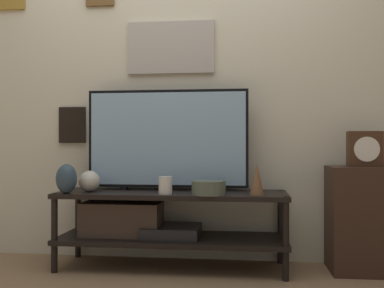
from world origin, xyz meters
name	(u,v)px	position (x,y,z in m)	size (l,w,h in m)	color
ground_plane	(164,280)	(0.00, 0.00, 0.00)	(12.00, 12.00, 0.00)	#846647
wall_back	(177,65)	(-0.01, 0.54, 1.36)	(6.40, 0.08, 2.70)	beige
media_console	(154,219)	(-0.12, 0.27, 0.31)	(1.47, 0.46, 0.49)	black
television	(167,139)	(-0.05, 0.37, 0.83)	(1.08, 0.05, 0.67)	black
vase_round_glass	(89,181)	(-0.53, 0.21, 0.56)	(0.14, 0.14, 0.14)	beige
vase_wide_bowl	(209,188)	(0.25, 0.13, 0.53)	(0.21, 0.21, 0.09)	#4C5647
vase_slim_bronze	(257,179)	(0.54, 0.16, 0.58)	(0.09, 0.09, 0.19)	brown
vase_urn_stoneware	(66,179)	(-0.64, 0.10, 0.58)	(0.13, 0.13, 0.18)	#2D4251
candle_jar	(165,185)	(-0.02, 0.13, 0.54)	(0.08, 0.08, 0.11)	silver
side_table	(366,219)	(1.22, 0.32, 0.33)	(0.45, 0.34, 0.66)	#382319
mantel_clock	(365,149)	(1.21, 0.29, 0.77)	(0.20, 0.11, 0.22)	#422819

